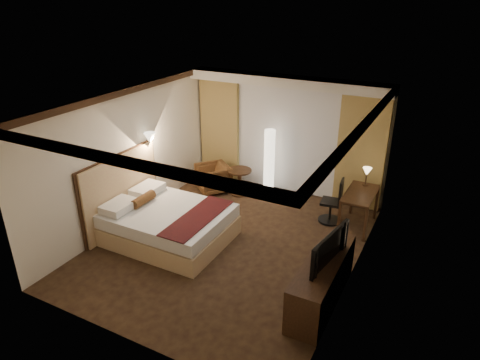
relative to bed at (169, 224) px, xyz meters
The scene contains 21 objects.
floor 1.21m from the bed, 19.22° to the left, with size 4.50×5.50×0.01m, color black.
ceiling 2.65m from the bed, 19.22° to the left, with size 4.50×5.50×0.01m, color white.
back_wall 3.48m from the bed, 70.64° to the left, with size 4.50×0.02×2.70m, color #EFE6CF.
left_wall 1.59m from the bed, 161.52° to the left, with size 0.02×5.50×2.70m, color #EFE6CF.
right_wall 3.53m from the bed, ahead, with size 0.02×5.50×2.70m, color #EFE6CF.
crown_molding 2.60m from the bed, 19.22° to the left, with size 4.50×5.50×0.12m, color black, non-canonical shape.
soffit 3.84m from the bed, 69.10° to the left, with size 4.50×0.50×0.20m, color white.
curtain_sheer 3.38m from the bed, 70.17° to the left, with size 2.48×0.04×2.45m, color silver.
curtain_left_drape 3.19m from the bed, 101.31° to the left, with size 1.00×0.14×2.45m, color tan.
curtain_right_drape 4.20m from the bed, 46.90° to the left, with size 1.00×0.14×2.45m, color tan.
wall_sconce 1.84m from the bed, 139.32° to the left, with size 0.24×0.24×0.24m, color white, non-canonical shape.
bed is the anchor object (origin of this frame).
headboard 1.18m from the bed, behind, with size 0.12×2.00×1.50m, color tan, non-canonical shape.
armchair 2.24m from the bed, 99.19° to the left, with size 0.70×0.66×0.72m, color #4B2A16.
side_table 2.37m from the bed, 83.42° to the left, with size 0.55×0.55×0.61m, color black, non-canonical shape.
floor_lamp 2.84m from the bed, 72.12° to the left, with size 0.33×0.33×1.57m, color white, non-canonical shape.
desk 3.72m from the bed, 34.86° to the left, with size 0.55×1.09×0.75m, color black, non-canonical shape.
desk_lamp 4.00m from the bed, 39.56° to the left, with size 0.18×0.18×0.34m, color #FFD899, non-canonical shape.
office_chair 3.25m from the bed, 39.68° to the left, with size 0.46×0.46×0.95m, color black, non-canonical shape.
dresser 3.13m from the bed, ahead, with size 0.50×1.87×0.73m, color black, non-canonical shape.
television 3.18m from the bed, ahead, with size 1.08×0.62×0.14m, color black.
Camera 1 is at (3.33, -5.98, 4.37)m, focal length 32.00 mm.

